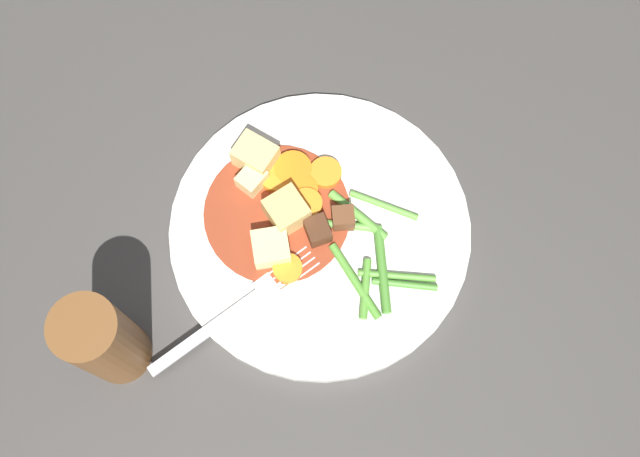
% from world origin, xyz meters
% --- Properties ---
extents(ground_plane, '(3.00, 3.00, 0.00)m').
position_xyz_m(ground_plane, '(0.00, 0.00, 0.00)').
color(ground_plane, '#423F3D').
extents(dinner_plate, '(0.28, 0.28, 0.01)m').
position_xyz_m(dinner_plate, '(0.00, 0.00, 0.01)').
color(dinner_plate, white).
rests_on(dinner_plate, ground_plane).
extents(stew_sauce, '(0.14, 0.14, 0.00)m').
position_xyz_m(stew_sauce, '(0.04, -0.00, 0.01)').
color(stew_sauce, '#93381E').
rests_on(stew_sauce, dinner_plate).
extents(carrot_slice_0, '(0.03, 0.03, 0.01)m').
position_xyz_m(carrot_slice_0, '(0.03, -0.03, 0.02)').
color(carrot_slice_0, orange).
rests_on(carrot_slice_0, dinner_plate).
extents(carrot_slice_1, '(0.04, 0.04, 0.01)m').
position_xyz_m(carrot_slice_1, '(0.01, -0.05, 0.02)').
color(carrot_slice_1, orange).
rests_on(carrot_slice_1, dinner_plate).
extents(carrot_slice_2, '(0.03, 0.03, 0.01)m').
position_xyz_m(carrot_slice_2, '(0.01, 0.05, 0.02)').
color(carrot_slice_2, orange).
rests_on(carrot_slice_2, dinner_plate).
extents(carrot_slice_3, '(0.04, 0.04, 0.01)m').
position_xyz_m(carrot_slice_3, '(0.02, -0.01, 0.02)').
color(carrot_slice_3, orange).
rests_on(carrot_slice_3, dinner_plate).
extents(carrot_slice_4, '(0.04, 0.04, 0.01)m').
position_xyz_m(carrot_slice_4, '(0.05, -0.03, 0.02)').
color(carrot_slice_4, orange).
rests_on(carrot_slice_4, dinner_plate).
extents(carrot_slice_5, '(0.05, 0.05, 0.01)m').
position_xyz_m(carrot_slice_5, '(0.04, -0.04, 0.02)').
color(carrot_slice_5, orange).
rests_on(carrot_slice_5, dinner_plate).
extents(potato_chunk_0, '(0.05, 0.05, 0.03)m').
position_xyz_m(potato_chunk_0, '(0.03, 0.00, 0.03)').
color(potato_chunk_0, '#DBBC6B').
rests_on(potato_chunk_0, dinner_plate).
extents(potato_chunk_1, '(0.03, 0.03, 0.02)m').
position_xyz_m(potato_chunk_1, '(0.07, -0.02, 0.02)').
color(potato_chunk_1, '#EAD68C').
rests_on(potato_chunk_1, dinner_plate).
extents(potato_chunk_2, '(0.04, 0.04, 0.03)m').
position_xyz_m(potato_chunk_2, '(0.08, -0.04, 0.03)').
color(potato_chunk_2, '#E5CC7A').
rests_on(potato_chunk_2, dinner_plate).
extents(potato_chunk_3, '(0.04, 0.04, 0.02)m').
position_xyz_m(potato_chunk_3, '(0.03, 0.04, 0.02)').
color(potato_chunk_3, '#EAD68C').
rests_on(potato_chunk_3, dinner_plate).
extents(meat_chunk_0, '(0.03, 0.03, 0.02)m').
position_xyz_m(meat_chunk_0, '(-0.00, 0.01, 0.02)').
color(meat_chunk_0, '#4C2B19').
rests_on(meat_chunk_0, dinner_plate).
extents(meat_chunk_1, '(0.03, 0.03, 0.02)m').
position_xyz_m(meat_chunk_1, '(-0.02, -0.01, 0.02)').
color(meat_chunk_1, brown).
rests_on(meat_chunk_1, dinner_plate).
extents(green_bean_0, '(0.06, 0.02, 0.01)m').
position_xyz_m(green_bean_0, '(-0.02, -0.01, 0.02)').
color(green_bean_0, '#66AD42').
rests_on(green_bean_0, dinner_plate).
extents(green_bean_1, '(0.06, 0.02, 0.01)m').
position_xyz_m(green_bean_1, '(-0.09, 0.02, 0.02)').
color(green_bean_1, '#4C8E33').
rests_on(green_bean_1, dinner_plate).
extents(green_bean_2, '(0.04, 0.07, 0.01)m').
position_xyz_m(green_bean_2, '(-0.07, 0.02, 0.02)').
color(green_bean_2, '#4C8E33').
rests_on(green_bean_2, dinner_plate).
extents(green_bean_3, '(0.07, 0.01, 0.01)m').
position_xyz_m(green_bean_3, '(-0.05, -0.04, 0.02)').
color(green_bean_3, '#66AD42').
rests_on(green_bean_3, dinner_plate).
extents(green_bean_4, '(0.07, 0.05, 0.01)m').
position_xyz_m(green_bean_4, '(-0.05, 0.04, 0.02)').
color(green_bean_4, '#599E38').
rests_on(green_bean_4, dinner_plate).
extents(green_bean_5, '(0.06, 0.03, 0.01)m').
position_xyz_m(green_bean_5, '(-0.03, -0.02, 0.02)').
color(green_bean_5, '#66AD42').
rests_on(green_bean_5, dinner_plate).
extents(green_bean_6, '(0.07, 0.02, 0.01)m').
position_xyz_m(green_bean_6, '(-0.08, 0.02, 0.02)').
color(green_bean_6, '#599E38').
rests_on(green_bean_6, dinner_plate).
extents(green_bean_7, '(0.02, 0.05, 0.01)m').
position_xyz_m(green_bean_7, '(-0.06, 0.04, 0.02)').
color(green_bean_7, '#599E38').
rests_on(green_bean_7, dinner_plate).
extents(fork, '(0.11, 0.16, 0.00)m').
position_xyz_m(fork, '(0.04, 0.10, 0.01)').
color(fork, silver).
rests_on(fork, dinner_plate).
extents(pepper_mill, '(0.05, 0.05, 0.12)m').
position_xyz_m(pepper_mill, '(0.12, 0.17, 0.06)').
color(pepper_mill, brown).
rests_on(pepper_mill, ground_plane).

